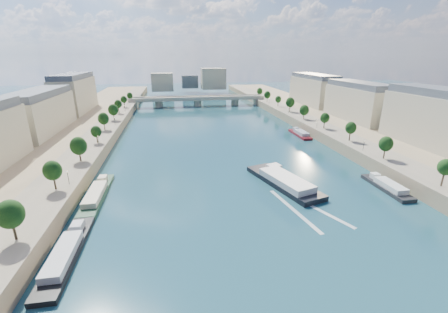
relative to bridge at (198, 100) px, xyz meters
name	(u,v)px	position (x,y,z in m)	size (l,w,h in m)	color
ground	(226,158)	(0.00, -135.84, -5.08)	(700.00, 700.00, 0.00)	#0B2F33
quay_left	(40,162)	(-72.00, -135.84, -2.58)	(44.00, 520.00, 5.00)	#9E8460
quay_right	(381,144)	(72.00, -135.84, -2.58)	(44.00, 520.00, 5.00)	#9E8460
pave_left	(81,154)	(-57.00, -135.84, -0.03)	(14.00, 520.00, 0.10)	gray
pave_right	(352,140)	(57.00, -135.84, -0.03)	(14.00, 520.00, 0.10)	gray
trees_left	(86,138)	(-55.00, -133.84, 5.39)	(4.80, 268.80, 8.26)	#382B1E
trees_right	(337,123)	(55.00, -125.84, 5.39)	(4.80, 268.80, 8.26)	#382B1E
lamps_left	(86,154)	(-52.50, -145.84, 2.70)	(0.36, 200.36, 4.28)	black
lamps_right	(337,132)	(52.50, -130.84, 2.70)	(0.36, 200.36, 4.28)	black
buildings_left	(10,121)	(-85.00, -123.84, 11.37)	(16.00, 226.00, 23.20)	#BCAF91
buildings_right	(394,108)	(85.00, -123.84, 11.37)	(16.00, 226.00, 23.20)	#BCAF91
skyline	(194,80)	(3.19, 83.68, 9.57)	(79.00, 42.00, 22.00)	#BCAF91
bridge	(198,100)	(0.00, 0.00, 0.00)	(112.00, 12.00, 8.15)	#C1B79E
tour_barge	(284,181)	(13.79, -166.44, -3.80)	(17.91, 33.22, 4.34)	black
wake	(304,209)	(13.79, -182.93, -5.06)	(14.95, 25.83, 0.04)	silver
moored_barges_left	(43,299)	(-45.50, -206.87, -4.24)	(5.00, 118.59, 3.60)	#192538
moored_barges_right	(420,207)	(45.50, -188.89, -4.24)	(5.00, 166.07, 3.60)	black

